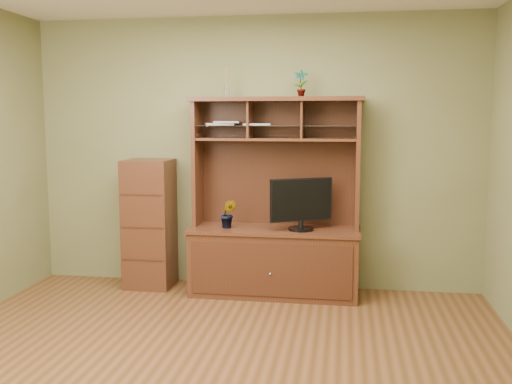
# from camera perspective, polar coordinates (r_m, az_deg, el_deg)

# --- Properties ---
(room) EXTENTS (4.54, 4.04, 2.74)m
(room) POSITION_cam_1_polar(r_m,az_deg,el_deg) (3.78, -4.94, 2.03)
(room) COLOR #523217
(room) RESTS_ON ground
(media_hutch) EXTENTS (1.66, 0.61, 1.90)m
(media_hutch) POSITION_cam_1_polar(r_m,az_deg,el_deg) (5.55, 1.87, -4.89)
(media_hutch) COLOR #3F1D12
(media_hutch) RESTS_ON room
(monitor) EXTENTS (0.57, 0.34, 0.49)m
(monitor) POSITION_cam_1_polar(r_m,az_deg,el_deg) (5.37, 4.54, -1.10)
(monitor) COLOR black
(monitor) RESTS_ON media_hutch
(orchid_plant) EXTENTS (0.15, 0.12, 0.28)m
(orchid_plant) POSITION_cam_1_polar(r_m,az_deg,el_deg) (5.49, -2.79, -2.19)
(orchid_plant) COLOR #365D1F
(orchid_plant) RESTS_ON media_hutch
(top_plant) EXTENTS (0.14, 0.10, 0.26)m
(top_plant) POSITION_cam_1_polar(r_m,az_deg,el_deg) (5.48, 4.50, 10.79)
(top_plant) COLOR #256021
(top_plant) RESTS_ON media_hutch
(reed_diffuser) EXTENTS (0.06, 0.06, 0.29)m
(reed_diffuser) POSITION_cam_1_polar(r_m,az_deg,el_deg) (5.58, -2.94, 10.60)
(reed_diffuser) COLOR silver
(reed_diffuser) RESTS_ON media_hutch
(magazines) EXTENTS (0.67, 0.27, 0.04)m
(magazines) POSITION_cam_1_polar(r_m,az_deg,el_deg) (5.56, -2.29, 6.85)
(magazines) COLOR #B5B5BA
(magazines) RESTS_ON media_hutch
(side_cabinet) EXTENTS (0.46, 0.42, 1.29)m
(side_cabinet) POSITION_cam_1_polar(r_m,az_deg,el_deg) (5.86, -10.61, -3.12)
(side_cabinet) COLOR #3F1D12
(side_cabinet) RESTS_ON room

